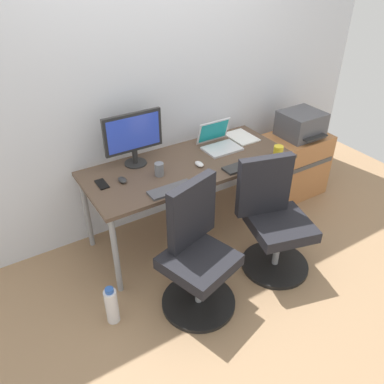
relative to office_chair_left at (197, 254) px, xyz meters
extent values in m
plane|color=#9E7A56|center=(0.35, 0.68, -0.42)|extent=(5.28, 5.28, 0.00)
cube|color=silver|center=(0.35, 1.11, 0.88)|extent=(4.40, 0.04, 2.60)
cube|color=brown|center=(0.35, 0.68, 0.28)|extent=(1.71, 0.72, 0.03)
cylinder|color=gray|center=(-0.45, 0.37, -0.08)|extent=(0.04, 0.04, 0.69)
cylinder|color=gray|center=(1.16, 0.37, -0.08)|extent=(0.04, 0.04, 0.69)
cylinder|color=gray|center=(-0.45, 0.98, -0.08)|extent=(0.04, 0.04, 0.69)
cylinder|color=gray|center=(1.16, 0.98, -0.08)|extent=(0.04, 0.04, 0.69)
cylinder|color=black|center=(-0.02, -0.06, -0.41)|extent=(0.54, 0.54, 0.03)
cylinder|color=gray|center=(-0.02, -0.06, -0.22)|extent=(0.05, 0.05, 0.34)
cube|color=black|center=(-0.02, -0.06, -0.01)|extent=(0.55, 0.55, 0.09)
cube|color=black|center=(0.04, 0.12, 0.28)|extent=(0.42, 0.19, 0.48)
cylinder|color=black|center=(0.72, -0.06, -0.41)|extent=(0.54, 0.54, 0.03)
cylinder|color=gray|center=(0.72, -0.06, -0.22)|extent=(0.05, 0.05, 0.34)
cube|color=black|center=(0.72, -0.06, -0.01)|extent=(0.54, 0.54, 0.09)
cube|color=black|center=(0.67, 0.12, 0.28)|extent=(0.42, 0.18, 0.48)
cube|color=#B77542|center=(1.63, 0.71, -0.11)|extent=(0.59, 0.44, 0.64)
cube|color=#4C4C4C|center=(1.63, 0.48, -0.01)|extent=(0.53, 0.01, 0.04)
cube|color=#515156|center=(1.63, 0.71, 0.33)|extent=(0.38, 0.34, 0.24)
cube|color=#262626|center=(1.63, 0.51, 0.27)|extent=(0.27, 0.06, 0.01)
cylinder|color=white|center=(-0.60, 0.13, -0.28)|extent=(0.09, 0.09, 0.28)
cylinder|color=#2D59B2|center=(-0.60, 0.13, -0.13)|extent=(0.06, 0.06, 0.03)
cylinder|color=#262626|center=(-0.02, 0.89, 0.30)|extent=(0.18, 0.18, 0.01)
cylinder|color=#262626|center=(-0.02, 0.89, 0.36)|extent=(0.04, 0.04, 0.11)
cube|color=#262626|center=(-0.02, 0.89, 0.57)|extent=(0.48, 0.03, 0.31)
cube|color=blue|center=(-0.02, 0.88, 0.57)|extent=(0.43, 0.00, 0.26)
cube|color=silver|center=(0.72, 0.73, 0.31)|extent=(0.31, 0.22, 0.02)
cube|color=silver|center=(0.72, 0.87, 0.42)|extent=(0.31, 0.07, 0.20)
cube|color=teal|center=(0.72, 0.86, 0.42)|extent=(0.28, 0.05, 0.17)
cube|color=#515156|center=(0.03, 0.40, 0.31)|extent=(0.34, 0.12, 0.02)
cube|color=#2D2D2D|center=(0.69, 0.40, 0.31)|extent=(0.34, 0.12, 0.02)
ellipsoid|color=silver|center=(0.40, 0.59, 0.31)|extent=(0.06, 0.10, 0.03)
ellipsoid|color=#2D2D2D|center=(-0.22, 0.69, 0.31)|extent=(0.06, 0.10, 0.03)
cylinder|color=yellow|center=(1.05, 0.39, 0.34)|extent=(0.08, 0.08, 0.09)
cylinder|color=slate|center=(0.06, 0.63, 0.35)|extent=(0.07, 0.07, 0.10)
cube|color=black|center=(-0.37, 0.74, 0.30)|extent=(0.07, 0.14, 0.01)
cube|color=white|center=(1.01, 0.83, 0.30)|extent=(0.21, 0.30, 0.01)
camera|label=1|loc=(-1.09, -1.70, 1.85)|focal=36.65mm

